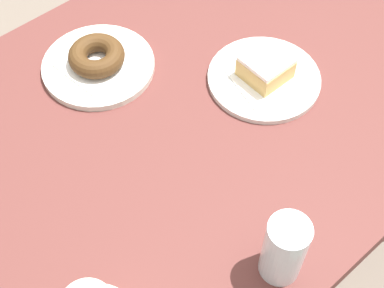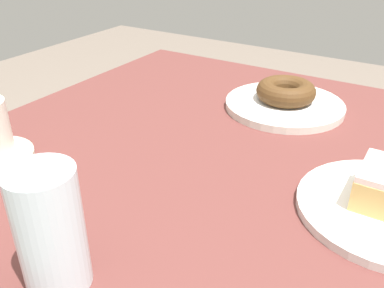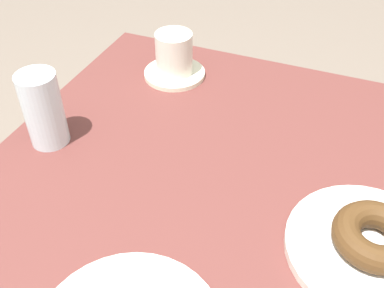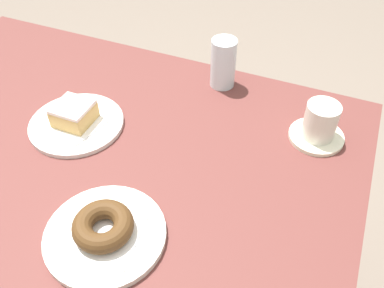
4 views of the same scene
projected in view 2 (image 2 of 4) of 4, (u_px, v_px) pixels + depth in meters
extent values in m
cube|color=brown|center=(343.00, 195.00, 0.58)|extent=(1.18, 0.80, 0.04)
cylinder|color=#503435|center=(173.00, 183.00, 1.24)|extent=(0.06, 0.06, 0.68)
cylinder|color=silver|center=(284.00, 105.00, 0.79)|extent=(0.22, 0.22, 0.01)
cube|color=white|center=(285.00, 101.00, 0.78)|extent=(0.14, 0.14, 0.00)
torus|color=#492E16|center=(286.00, 91.00, 0.77)|extent=(0.11, 0.11, 0.04)
cylinder|color=silver|center=(50.00, 230.00, 0.38)|extent=(0.06, 0.06, 0.13)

